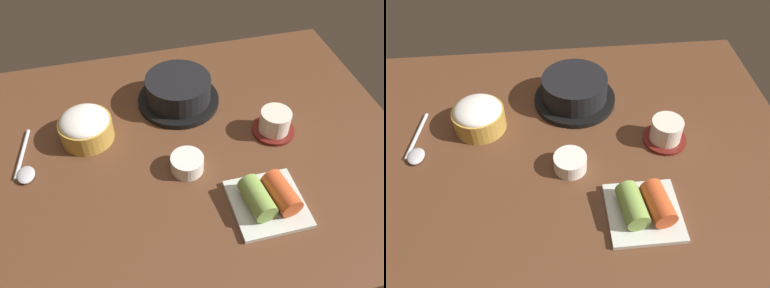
{
  "view_description": "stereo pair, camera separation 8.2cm",
  "coord_description": "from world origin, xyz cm",
  "views": [
    {
      "loc": [
        -11.61,
        -56.11,
        65.37
      ],
      "look_at": [
        2.0,
        -2.0,
        5.0
      ],
      "focal_mm": 36.56,
      "sensor_mm": 36.0,
      "label": 1
    },
    {
      "loc": [
        -3.52,
        -57.52,
        65.37
      ],
      "look_at": [
        2.0,
        -2.0,
        5.0
      ],
      "focal_mm": 36.56,
      "sensor_mm": 36.0,
      "label": 2
    }
  ],
  "objects": [
    {
      "name": "rice_bowl",
      "position": [
        -19.34,
        8.25,
        5.56
      ],
      "size": [
        11.6,
        11.6,
        7.11
      ],
      "color": "#B78C38",
      "rests_on": "dining_table"
    },
    {
      "name": "stone_pot",
      "position": [
        2.91,
        15.16,
        5.43
      ],
      "size": [
        19.61,
        19.61,
        7.05
      ],
      "color": "black",
      "rests_on": "dining_table"
    },
    {
      "name": "spoon",
      "position": [
        -32.73,
        1.6,
        2.62
      ],
      "size": [
        4.33,
        16.26,
        1.35
      ],
      "color": "#B7B7BC",
      "rests_on": "dining_table"
    },
    {
      "name": "tea_cup_with_saucer",
      "position": [
        21.48,
        -0.5,
        4.71
      ],
      "size": [
        9.52,
        9.52,
        5.76
      ],
      "color": "maroon",
      "rests_on": "dining_table"
    },
    {
      "name": "kimchi_plate",
      "position": [
        12.8,
        -18.43,
        4.18
      ],
      "size": [
        13.8,
        13.8,
        5.38
      ],
      "color": "silver",
      "rests_on": "dining_table"
    },
    {
      "name": "banchan_cup_center",
      "position": [
        -0.34,
        -5.9,
        3.86
      ],
      "size": [
        6.86,
        6.86,
        3.46
      ],
      "color": "white",
      "rests_on": "dining_table"
    },
    {
      "name": "dining_table",
      "position": [
        0.0,
        0.0,
        1.0
      ],
      "size": [
        100.0,
        76.0,
        2.0
      ],
      "primitive_type": "cube",
      "color": "#56331E",
      "rests_on": "ground"
    }
  ]
}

